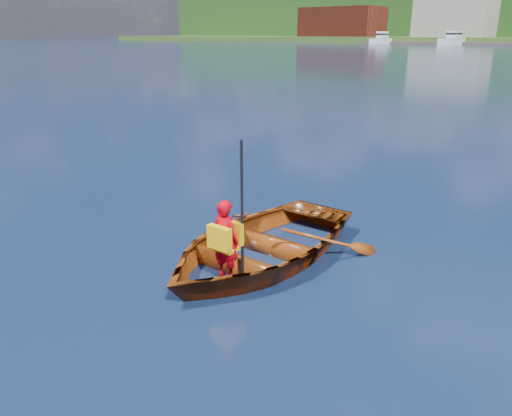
# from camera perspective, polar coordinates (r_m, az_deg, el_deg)

# --- Properties ---
(ground) EXTENTS (600.00, 600.00, 0.00)m
(ground) POSITION_cam_1_polar(r_m,az_deg,el_deg) (7.60, 8.26, -5.07)
(ground) COLOR #102246
(ground) RESTS_ON ground
(rowboat) EXTENTS (2.62, 3.66, 0.76)m
(rowboat) POSITION_cam_1_polar(r_m,az_deg,el_deg) (7.25, 0.37, -4.13)
(rowboat) COLOR brown
(rowboat) RESTS_ON ground
(child_paddler) EXTENTS (0.39, 0.34, 1.82)m
(child_paddler) POSITION_cam_1_polar(r_m,az_deg,el_deg) (6.35, -3.46, -3.55)
(child_paddler) COLOR #C2020D
(child_paddler) RESTS_ON ground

